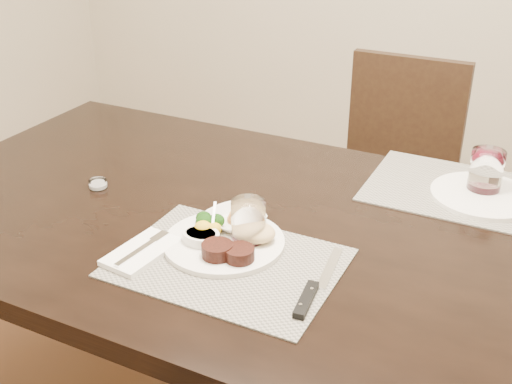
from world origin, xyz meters
The scene contains 13 objects.
dining_table centered at (0.00, 0.00, 0.67)m, with size 2.00×1.00×0.75m.
chair_far centered at (0.00, 0.93, 0.50)m, with size 0.42×0.42×0.90m.
placemat_near centered at (-0.06, -0.19, 0.75)m, with size 0.46×0.34×0.00m, color slate.
placemat_far centered at (0.31, 0.36, 0.75)m, with size 0.46×0.34×0.00m, color slate.
dinner_plate centered at (-0.09, -0.14, 0.77)m, with size 0.27×0.27×0.05m.
napkin_fork centered at (-0.24, -0.25, 0.76)m, with size 0.11×0.18×0.02m.
steak_knife centered at (0.14, -0.22, 0.76)m, with size 0.04×0.26×0.01m.
cracker_bowl centered at (-0.12, -0.05, 0.77)m, with size 0.17×0.17×0.06m.
sauce_ramekin centered at (-0.15, -0.16, 0.77)m, with size 0.09×0.13×0.07m.
wine_glass_near centered at (-0.06, -0.11, 0.80)m, with size 0.08×0.08×0.10m.
far_plate centered at (0.37, 0.35, 0.76)m, with size 0.26×0.26×0.01m, color silver.
wine_glass_far centered at (0.36, 0.38, 0.80)m, with size 0.08×0.08×0.11m.
salt_cellar centered at (-0.53, -0.03, 0.76)m, with size 0.05×0.05×0.02m.
Camera 1 is at (0.49, -1.18, 1.50)m, focal length 45.00 mm.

